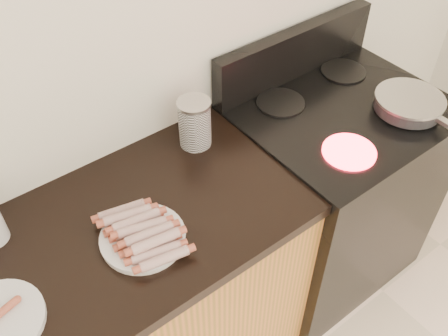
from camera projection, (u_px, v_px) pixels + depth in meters
wall_back at (94, 47)px, 1.41m from camera, size 4.00×0.04×2.60m
stove at (328, 193)px, 2.16m from camera, size 0.76×0.65×0.91m
stove_panel at (295, 53)px, 1.93m from camera, size 0.76×0.06×0.20m
burner_near_left at (349, 152)px, 1.66m from camera, size 0.18×0.18×0.01m
burner_near_right at (413, 113)px, 1.81m from camera, size 0.18×0.18×0.01m
burner_far_left at (281, 103)px, 1.86m from camera, size 0.18×0.18×0.01m
burner_far_right at (343, 71)px, 2.00m from camera, size 0.18×0.18×0.01m
frying_pan at (410, 103)px, 1.80m from camera, size 0.25×0.44×0.05m
main_plate at (143, 238)px, 1.41m from camera, size 0.27×0.27×0.02m
hotdog_pile at (142, 231)px, 1.39m from camera, size 0.14×0.28×0.05m
canister at (195, 123)px, 1.66m from camera, size 0.11×0.11×0.17m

